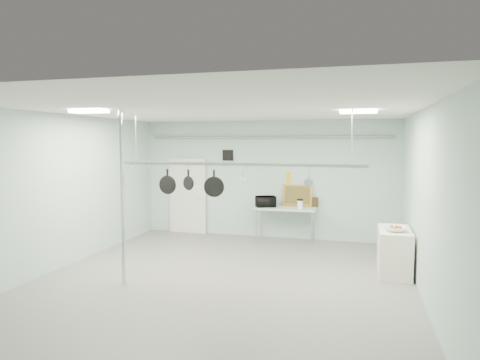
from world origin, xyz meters
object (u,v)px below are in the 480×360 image
(fruit_bowl, at_px, (395,229))
(prep_table, at_px, (286,210))
(skillet_right, at_px, (214,184))
(skillet_left, at_px, (167,181))
(pot_rack, at_px, (236,163))
(microwave, at_px, (266,201))
(coffee_canister, at_px, (300,205))
(chrome_pole, at_px, (122,198))
(skillet_mid, at_px, (188,179))
(side_cabinet, at_px, (394,251))

(fruit_bowl, bearing_deg, prep_table, 136.29)
(skillet_right, bearing_deg, skillet_left, 171.21)
(pot_rack, bearing_deg, skillet_right, 180.00)
(microwave, bearing_deg, skillet_left, 43.49)
(microwave, relative_size, skillet_right, 0.97)
(prep_table, relative_size, coffee_canister, 7.64)
(chrome_pole, height_order, prep_table, chrome_pole)
(chrome_pole, distance_m, skillet_right, 1.72)
(coffee_canister, relative_size, fruit_bowl, 0.51)
(skillet_left, xyz_separation_m, skillet_mid, (0.45, 0.00, 0.05))
(side_cabinet, bearing_deg, fruit_bowl, -92.11)
(prep_table, relative_size, pot_rack, 0.33)
(microwave, bearing_deg, coffee_canister, 150.82)
(chrome_pole, height_order, skillet_left, chrome_pole)
(prep_table, distance_m, coffee_canister, 0.45)
(chrome_pole, distance_m, skillet_mid, 1.32)
(prep_table, height_order, microwave, microwave)
(fruit_bowl, bearing_deg, microwave, 142.10)
(chrome_pole, xyz_separation_m, skillet_mid, (0.92, 0.90, 0.29))
(chrome_pole, relative_size, skillet_left, 6.46)
(skillet_left, height_order, skillet_right, same)
(microwave, distance_m, coffee_canister, 0.93)
(chrome_pole, distance_m, microwave, 4.56)
(skillet_mid, bearing_deg, prep_table, 91.71)
(coffee_canister, bearing_deg, pot_rack, -104.00)
(chrome_pole, height_order, pot_rack, chrome_pole)
(coffee_canister, relative_size, skillet_left, 0.42)
(prep_table, xyz_separation_m, fruit_bowl, (2.54, -2.43, 0.12))
(microwave, height_order, skillet_left, skillet_left)
(skillet_mid, xyz_separation_m, skillet_right, (0.53, 0.00, -0.07))
(chrome_pole, distance_m, skillet_left, 1.05)
(microwave, distance_m, skillet_right, 3.37)
(pot_rack, distance_m, skillet_right, 0.61)
(side_cabinet, height_order, coffee_canister, coffee_canister)
(microwave, bearing_deg, skillet_mid, 50.58)
(side_cabinet, bearing_deg, microwave, 144.94)
(microwave, bearing_deg, prep_table, 159.53)
(skillet_mid, bearing_deg, microwave, 99.76)
(prep_table, height_order, skillet_right, skillet_right)
(skillet_left, bearing_deg, skillet_right, 4.11)
(microwave, bearing_deg, side_cabinet, 120.11)
(side_cabinet, distance_m, microwave, 3.81)
(side_cabinet, distance_m, skillet_mid, 4.32)
(skillet_right, bearing_deg, prep_table, 66.81)
(skillet_mid, bearing_deg, coffee_canister, 85.31)
(prep_table, relative_size, skillet_right, 3.04)
(coffee_canister, distance_m, skillet_right, 3.52)
(prep_table, bearing_deg, side_cabinet, -40.79)
(skillet_mid, bearing_deg, skillet_left, -155.65)
(skillet_left, xyz_separation_m, skillet_right, (0.98, 0.00, -0.02))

